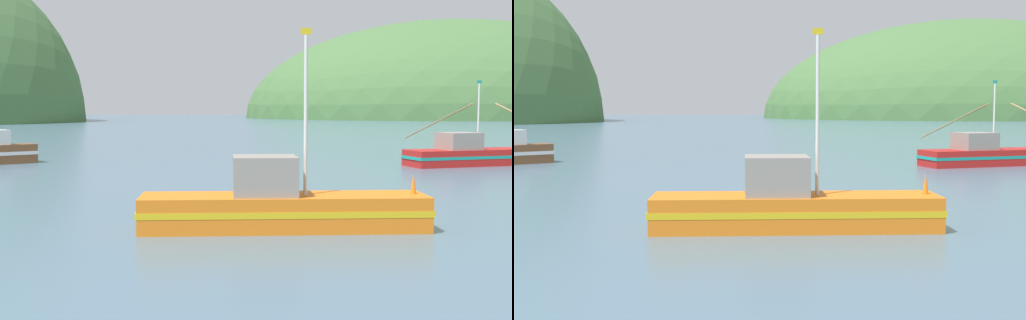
# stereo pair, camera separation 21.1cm
# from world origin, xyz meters

# --- Properties ---
(hill_far_left) EXTENTS (145.94, 116.75, 68.34)m
(hill_far_left) POSITION_xyz_m (80.71, 220.51, 0.00)
(hill_far_left) COLOR #47703D
(hill_far_left) RESTS_ON ground
(fishing_boat_orange) EXTENTS (9.54, 2.22, 6.59)m
(fishing_boat_orange) POSITION_xyz_m (-0.64, 16.89, 0.78)
(fishing_boat_orange) COLOR orange
(fishing_boat_orange) RESTS_ON ground
(fishing_boat_red) EXTENTS (11.54, 20.05, 5.84)m
(fishing_boat_red) POSITION_xyz_m (15.42, 39.15, 0.75)
(fishing_boat_red) COLOR red
(fishing_boat_red) RESTS_ON ground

